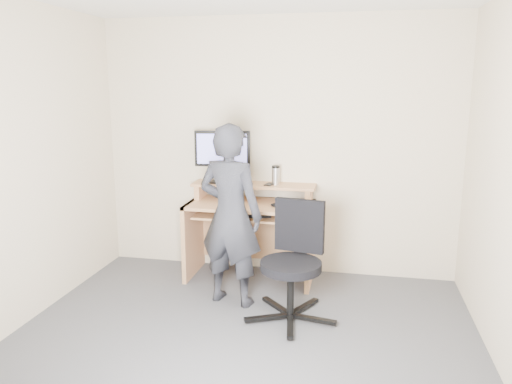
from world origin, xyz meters
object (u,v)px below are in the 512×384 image
(desk, at_px, (252,221))
(person, at_px, (230,215))
(office_chair, at_px, (294,257))
(monitor, at_px, (223,152))

(desk, distance_m, person, 0.70)
(desk, xyz_separation_m, office_chair, (0.52, -0.82, -0.04))
(desk, bearing_deg, office_chair, -57.90)
(monitor, height_order, office_chair, monitor)
(person, bearing_deg, monitor, -56.84)
(person, bearing_deg, office_chair, 176.80)
(desk, bearing_deg, person, -94.26)
(desk, relative_size, monitor, 2.23)
(desk, distance_m, office_chair, 0.97)
(desk, xyz_separation_m, person, (-0.05, -0.65, 0.23))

